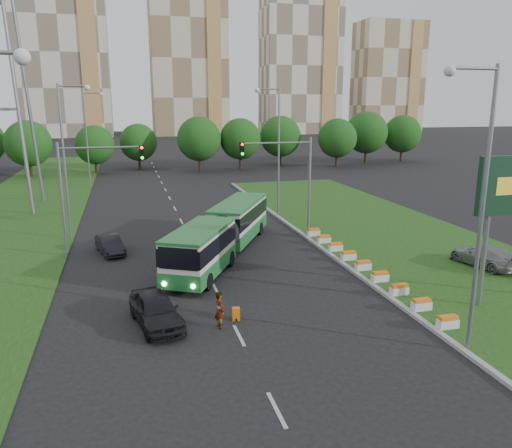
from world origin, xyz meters
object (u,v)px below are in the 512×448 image
object	(u,v)px
traffic_mast_left	(86,181)
pedestrian	(220,310)
car_left_near	(156,310)
shopping_trolley	(236,314)
traffic_mast_median	(290,172)
car_median	(485,256)
articulated_bus	(218,233)
car_left_far	(110,245)

from	to	relation	value
traffic_mast_left	pedestrian	distance (m)	16.07
car_left_near	shopping_trolley	bearing A→B (deg)	-17.46
traffic_mast_median	car_median	xyz separation A→B (m)	(9.92, -10.52, -4.51)
traffic_mast_left	shopping_trolley	distance (m)	16.11
car_left_near	car_median	size ratio (longest dim) A/B	0.99
traffic_mast_median	traffic_mast_left	bearing A→B (deg)	-176.23
pedestrian	shopping_trolley	distance (m)	1.29
car_median	traffic_mast_median	bearing A→B (deg)	-58.14
car_median	shopping_trolley	distance (m)	17.88
traffic_mast_median	pedestrian	world-z (taller)	traffic_mast_median
traffic_mast_left	articulated_bus	world-z (taller)	traffic_mast_left
car_left_near	car_median	distance (m)	21.61
car_left_near	shopping_trolley	distance (m)	3.93
car_left_far	traffic_mast_left	bearing A→B (deg)	173.12
car_median	pedestrian	size ratio (longest dim) A/B	2.59
car_left_far	articulated_bus	bearing A→B (deg)	-32.73
car_median	car_left_near	bearing A→B (deg)	-2.53
traffic_mast_left	car_median	bearing A→B (deg)	-20.79
traffic_mast_median	car_left_far	distance (m)	14.66
shopping_trolley	articulated_bus	bearing A→B (deg)	90.57
traffic_mast_median	articulated_bus	bearing A→B (deg)	-153.04
articulated_bus	pedestrian	distance (m)	11.89
articulated_bus	car_median	size ratio (longest dim) A/B	3.48
traffic_mast_left	car_left_near	bearing A→B (deg)	-73.82
shopping_trolley	car_median	bearing A→B (deg)	18.61
car_median	pedestrian	xyz separation A→B (m)	(-18.41, -4.41, 0.08)
shopping_trolley	traffic_mast_median	bearing A→B (deg)	68.62
traffic_mast_median	car_left_far	world-z (taller)	traffic_mast_median
car_left_near	car_left_far	xyz separation A→B (m)	(-2.44, 13.05, -0.15)
car_left_far	car_median	distance (m)	25.69
car_left_near	shopping_trolley	size ratio (longest dim) A/B	7.33
traffic_mast_median	pedestrian	distance (m)	17.74
pedestrian	traffic_mast_median	bearing A→B (deg)	-39.61
traffic_mast_median	car_median	distance (m)	15.15
car_left_near	car_left_far	bearing A→B (deg)	89.06
traffic_mast_left	car_left_far	xyz separation A→B (m)	(1.30, 0.18, -4.70)
traffic_mast_median	pedestrian	bearing A→B (deg)	-119.60
traffic_mast_median	articulated_bus	world-z (taller)	traffic_mast_median
articulated_bus	car_median	world-z (taller)	articulated_bus
traffic_mast_median	traffic_mast_left	xyz separation A→B (m)	(-15.16, -1.00, 0.00)
shopping_trolley	pedestrian	bearing A→B (deg)	-138.65
traffic_mast_left	pedestrian	bearing A→B (deg)	-64.42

